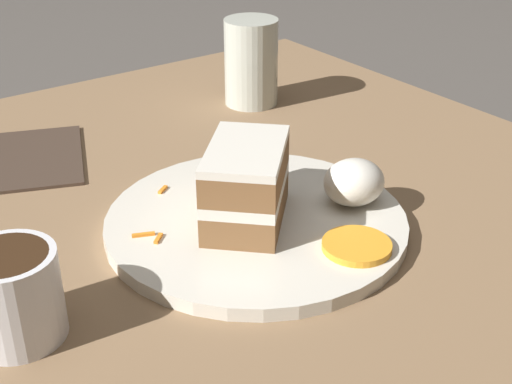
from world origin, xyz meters
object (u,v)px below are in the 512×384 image
object	(u,v)px
cake_slice	(243,185)
orange_garnish	(357,246)
coffee_mug	(13,293)
cream_dollop	(354,182)
drinking_glass	(251,68)
plate	(256,222)

from	to	relation	value
cake_slice	orange_garnish	distance (m)	0.13
cake_slice	coffee_mug	bearing A→B (deg)	-130.05
orange_garnish	cream_dollop	bearing A→B (deg)	-130.52
drinking_glass	coffee_mug	bearing A→B (deg)	34.50
plate	cream_dollop	distance (m)	0.11
cream_dollop	orange_garnish	distance (m)	0.09
coffee_mug	cream_dollop	bearing A→B (deg)	177.95
cake_slice	cream_dollop	distance (m)	0.12
plate	orange_garnish	distance (m)	0.11
plate	cream_dollop	bearing A→B (deg)	160.50
plate	drinking_glass	distance (m)	0.36
orange_garnish	drinking_glass	size ratio (longest dim) A/B	0.54
drinking_glass	coffee_mug	xyz separation A→B (m)	(0.46, 0.32, -0.01)
orange_garnish	coffee_mug	bearing A→B (deg)	-15.53
cake_slice	orange_garnish	world-z (taller)	cake_slice
plate	drinking_glass	xyz separation A→B (m)	(-0.21, -0.29, 0.05)
cake_slice	cream_dollop	size ratio (longest dim) A/B	2.04
plate	cake_slice	xyz separation A→B (m)	(0.01, -0.00, 0.05)
cake_slice	orange_garnish	xyz separation A→B (m)	(-0.06, 0.11, -0.04)
orange_garnish	plate	bearing A→B (deg)	-68.70
coffee_mug	orange_garnish	bearing A→B (deg)	164.47
plate	coffee_mug	distance (m)	0.26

